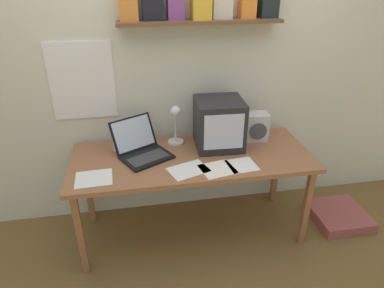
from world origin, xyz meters
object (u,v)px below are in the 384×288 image
printed_handout (218,169)px  floor_cushion (339,216)px  space_heater (256,127)px  corner_desk (192,162)px  laptop (141,147)px  desk_lamp (176,122)px  crt_monitor (219,124)px  loose_paper_near_monitor (188,170)px  juice_glass (118,144)px  loose_paper_near_laptop (94,178)px  open_notebook (242,165)px

printed_handout → floor_cushion: bearing=6.2°
space_heater → floor_cushion: size_ratio=0.51×
corner_desk → space_heater: 0.61m
laptop → desk_lamp: (0.28, 0.12, 0.13)m
space_heater → printed_handout: size_ratio=0.84×
crt_monitor → loose_paper_near_monitor: size_ratio=1.20×
corner_desk → juice_glass: bearing=159.8°
corner_desk → loose_paper_near_monitor: 0.21m
crt_monitor → loose_paper_near_laptop: size_ratio=1.50×
loose_paper_near_laptop → floor_cushion: size_ratio=0.56×
printed_handout → crt_monitor: bearing=75.5°
corner_desk → juice_glass: (-0.54, 0.20, 0.11)m
crt_monitor → laptop: bearing=-173.9°
printed_handout → floor_cushion: size_ratio=0.60×
crt_monitor → open_notebook: bearing=-72.1°
desk_lamp → juice_glass: (-0.45, -0.01, -0.15)m
desk_lamp → printed_handout: bearing=-58.4°
crt_monitor → printed_handout: 0.41m
crt_monitor → printed_handout: crt_monitor is taller
corner_desk → desk_lamp: size_ratio=5.40×
laptop → open_notebook: 0.76m
space_heater → laptop: bearing=-168.8°
loose_paper_near_monitor → desk_lamp: bearing=94.5°
crt_monitor → floor_cushion: 1.38m
juice_glass → loose_paper_near_laptop: (-0.16, -0.39, -0.05)m
space_heater → printed_handout: bearing=-130.3°
crt_monitor → loose_paper_near_laptop: crt_monitor is taller
laptop → loose_paper_near_laptop: laptop is taller
juice_glass → printed_handout: 0.80m
floor_cushion → laptop: bearing=173.5°
desk_lamp → laptop: bearing=-154.3°
corner_desk → printed_handout: bearing=-57.3°
space_heater → corner_desk: bearing=-156.3°
laptop → corner_desk: bearing=-41.8°
crt_monitor → loose_paper_near_monitor: (-0.29, -0.33, -0.19)m
loose_paper_near_monitor → floor_cushion: (1.35, 0.10, -0.68)m
crt_monitor → loose_paper_near_monitor: bearing=-129.7°
printed_handout → loose_paper_near_laptop: size_ratio=1.06×
desk_lamp → printed_handout: desk_lamp is taller
laptop → juice_glass: laptop is taller
crt_monitor → space_heater: crt_monitor is taller
floor_cushion → crt_monitor: bearing=167.8°
open_notebook → floor_cushion: size_ratio=0.49×
open_notebook → loose_paper_near_monitor: size_ratio=0.69×
desk_lamp → loose_paper_near_laptop: desk_lamp is taller
juice_glass → loose_paper_near_monitor: bearing=-39.3°
corner_desk → loose_paper_near_monitor: loose_paper_near_monitor is taller
desk_lamp → juice_glass: desk_lamp is taller
laptop → loose_paper_near_monitor: 0.43m
crt_monitor → laptop: (-0.61, -0.04, -0.12)m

